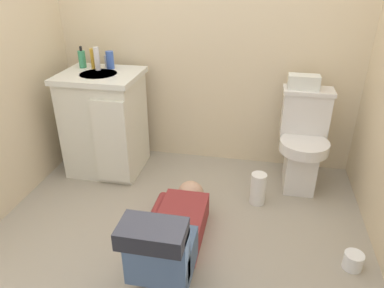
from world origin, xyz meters
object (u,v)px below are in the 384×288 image
(vanity_cabinet, at_px, (105,122))
(paper_towel_roll, at_px, (258,189))
(toilet, at_px, (303,142))
(person_plumber, at_px, (172,232))
(tissue_box, at_px, (304,82))
(faucet, at_px, (106,62))
(soap_dispenser, at_px, (82,59))
(bottle_blue, at_px, (110,60))
(bottle_amber, at_px, (94,59))
(bottle_white, at_px, (97,59))
(toilet_paper_roll, at_px, (353,261))

(vanity_cabinet, height_order, paper_towel_roll, vanity_cabinet)
(toilet, bearing_deg, paper_towel_roll, -133.20)
(person_plumber, distance_m, tissue_box, 1.42)
(faucet, relative_size, person_plumber, 0.09)
(soap_dispenser, xyz_separation_m, bottle_blue, (0.22, 0.02, -0.00))
(toilet, xyz_separation_m, paper_towel_roll, (-0.30, -0.32, -0.25))
(bottle_amber, xyz_separation_m, bottle_blue, (0.12, 0.02, -0.01))
(bottle_amber, relative_size, bottle_blue, 1.14)
(bottle_white, relative_size, toilet_paper_roll, 1.59)
(soap_dispenser, relative_size, bottle_blue, 1.24)
(person_plumber, xyz_separation_m, tissue_box, (0.73, 1.05, 0.62))
(toilet, height_order, bottle_amber, bottle_amber)
(tissue_box, bearing_deg, person_plumber, -124.79)
(vanity_cabinet, xyz_separation_m, paper_towel_roll, (1.25, -0.27, -0.30))
(soap_dispenser, bearing_deg, bottle_blue, 4.62)
(paper_towel_roll, bearing_deg, vanity_cabinet, 167.88)
(faucet, distance_m, toilet_paper_roll, 2.20)
(bottle_white, xyz_separation_m, paper_towel_roll, (1.29, -0.35, -0.79))
(vanity_cabinet, bearing_deg, tissue_box, 5.42)
(bottle_amber, bearing_deg, faucet, 16.28)
(faucet, bearing_deg, soap_dispenser, -173.99)
(faucet, xyz_separation_m, bottle_blue, (0.03, -0.00, 0.02))
(paper_towel_roll, height_order, toilet_paper_roll, paper_towel_roll)
(paper_towel_roll, bearing_deg, person_plumber, -126.57)
(tissue_box, bearing_deg, bottle_blue, 179.93)
(toilet, bearing_deg, person_plumber, -128.93)
(faucet, xyz_separation_m, bottle_amber, (-0.09, -0.03, 0.03))
(bottle_amber, xyz_separation_m, bottle_white, (0.05, -0.04, 0.01))
(soap_dispenser, height_order, toilet_paper_roll, soap_dispenser)
(bottle_white, bearing_deg, vanity_cabinet, -59.99)
(toilet, xyz_separation_m, person_plumber, (-0.77, -0.96, -0.19))
(paper_towel_roll, bearing_deg, bottle_amber, 163.83)
(toilet, relative_size, person_plumber, 0.70)
(bottle_amber, xyz_separation_m, toilet_paper_roll, (1.90, -0.92, -0.85))
(bottle_amber, bearing_deg, bottle_white, -41.45)
(tissue_box, bearing_deg, paper_towel_roll, -121.88)
(faucet, xyz_separation_m, toilet_paper_roll, (1.81, -0.94, -0.82))
(vanity_cabinet, xyz_separation_m, bottle_blue, (0.03, 0.14, 0.47))
(bottle_blue, bearing_deg, soap_dispenser, -175.38)
(soap_dispenser, bearing_deg, toilet_paper_roll, -24.79)
(toilet_paper_roll, bearing_deg, faucet, 152.46)
(toilet, xyz_separation_m, bottle_white, (-1.59, 0.03, 0.54))
(bottle_amber, bearing_deg, paper_towel_roll, -16.17)
(vanity_cabinet, distance_m, faucet, 0.47)
(toilet, xyz_separation_m, soap_dispenser, (-1.74, 0.07, 0.52))
(toilet, relative_size, toilet_paper_roll, 6.82)
(faucet, xyz_separation_m, soap_dispenser, (-0.19, -0.02, 0.02))
(bottle_amber, height_order, paper_towel_roll, bottle_amber)
(faucet, height_order, bottle_blue, bottle_blue)
(bottle_amber, xyz_separation_m, paper_towel_roll, (1.34, -0.39, -0.78))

